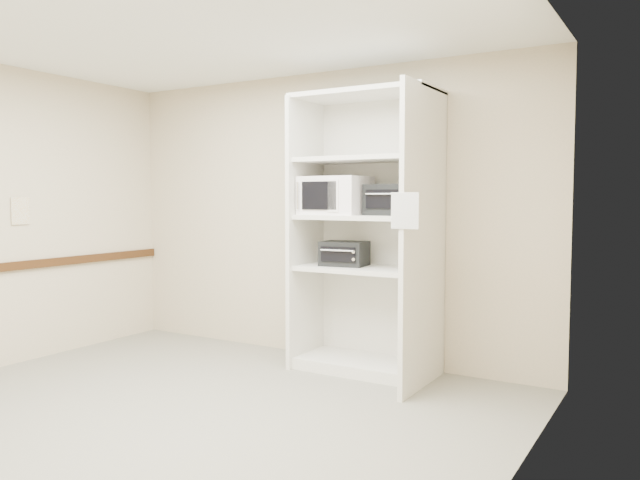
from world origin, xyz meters
The scene contains 10 objects.
floor centered at (0.00, 0.00, 0.00)m, with size 4.50×4.00×0.01m, color slate.
ceiling centered at (0.00, 0.00, 2.70)m, with size 4.50×4.00×0.01m, color white.
wall_back centered at (0.00, 2.00, 1.35)m, with size 4.50×0.02×2.70m, color #CBB595.
wall_right centered at (2.25, 0.00, 1.35)m, with size 0.02×4.00×2.70m, color #CBB595.
shelving_unit centered at (0.67, 1.70, 1.13)m, with size 1.24×0.92×2.42m.
microwave centered at (0.33, 1.68, 1.54)m, with size 0.56×0.43×0.34m, color white.
toaster_oven_upper centered at (0.88, 1.75, 1.50)m, with size 0.46×0.34×0.26m, color black.
toaster_oven_lower centered at (0.42, 1.69, 1.03)m, with size 0.39×0.29×0.21m, color black.
paper_sign centered at (1.25, 1.07, 1.42)m, with size 0.20×0.01×0.26m, color white.
wall_poster centered at (-2.24, 0.37, 1.40)m, with size 0.01×0.18×0.25m, color silver.
Camera 1 is at (3.03, -3.13, 1.52)m, focal length 35.00 mm.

